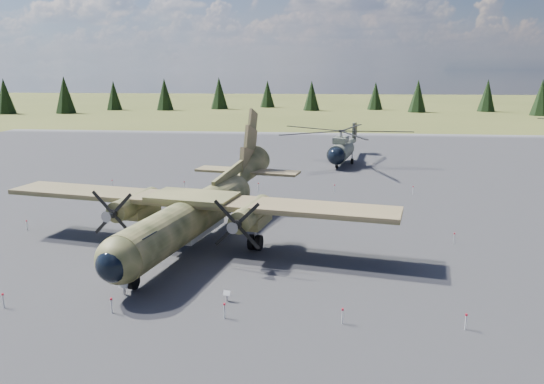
# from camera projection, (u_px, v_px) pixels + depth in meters

# --- Properties ---
(ground) EXTENTS (500.00, 500.00, 0.00)m
(ground) POSITION_uv_depth(u_px,v_px,m) (232.00, 237.00, 40.50)
(ground) COLOR brown
(ground) RESTS_ON ground
(apron) EXTENTS (120.00, 120.00, 0.04)m
(apron) POSITION_uv_depth(u_px,v_px,m) (250.00, 205.00, 50.19)
(apron) COLOR slate
(apron) RESTS_ON ground
(transport_plane) EXTENTS (29.11, 26.17, 9.60)m
(transport_plane) POSITION_uv_depth(u_px,v_px,m) (199.00, 206.00, 38.79)
(transport_plane) COLOR #3D4224
(transport_plane) RESTS_ON ground
(helicopter_near) EXTENTS (22.00, 23.47, 4.77)m
(helicopter_near) POSITION_uv_depth(u_px,v_px,m) (341.00, 140.00, 70.47)
(helicopter_near) COLOR slate
(helicopter_near) RESTS_ON ground
(info_placard_left) EXTENTS (0.55, 0.32, 0.81)m
(info_placard_left) POSITION_uv_depth(u_px,v_px,m) (124.00, 286.00, 29.90)
(info_placard_left) COLOR gray
(info_placard_left) RESTS_ON ground
(info_placard_right) EXTENTS (0.44, 0.27, 0.64)m
(info_placard_right) POSITION_uv_depth(u_px,v_px,m) (227.00, 294.00, 29.13)
(info_placard_right) COLOR gray
(info_placard_right) RESTS_ON ground
(barrier_fence) EXTENTS (33.12, 29.62, 0.85)m
(barrier_fence) POSITION_uv_depth(u_px,v_px,m) (226.00, 231.00, 40.36)
(barrier_fence) COLOR silver
(barrier_fence) RESTS_ON ground
(treeline) EXTENTS (291.90, 288.57, 10.95)m
(treeline) POSITION_uv_depth(u_px,v_px,m) (141.00, 168.00, 42.05)
(treeline) COLOR black
(treeline) RESTS_ON ground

